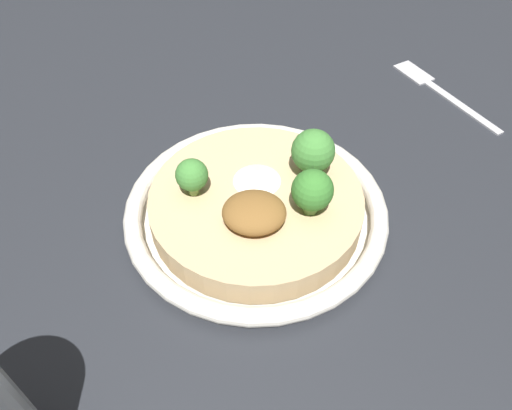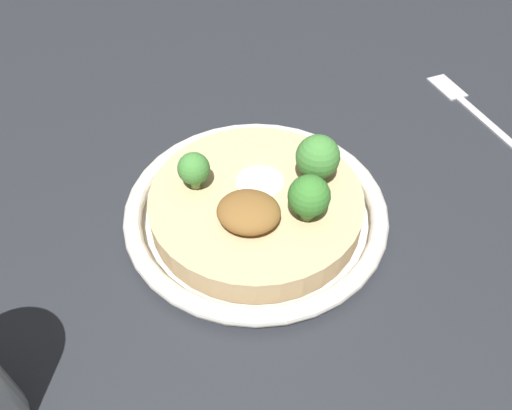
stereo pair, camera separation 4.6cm
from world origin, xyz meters
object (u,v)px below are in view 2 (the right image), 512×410
(risotto_bowl, at_px, (256,208))
(broccoli_back_right, at_px, (318,157))
(broccoli_front_right, at_px, (309,197))
(broccoli_left, at_px, (195,166))
(fork_utensil, at_px, (467,104))

(risotto_bowl, distance_m, broccoli_back_right, 0.07)
(broccoli_front_right, bearing_deg, broccoli_left, 168.97)
(broccoli_back_right, xyz_separation_m, fork_utensil, (0.16, 0.20, -0.06))
(risotto_bowl, bearing_deg, broccoli_left, 176.10)
(broccoli_left, relative_size, broccoli_back_right, 0.77)
(broccoli_left, height_order, fork_utensil, broccoli_left)
(risotto_bowl, xyz_separation_m, fork_utensil, (0.21, 0.23, -0.01))
(broccoli_left, distance_m, fork_utensil, 0.36)
(broccoli_back_right, height_order, fork_utensil, broccoli_back_right)
(risotto_bowl, xyz_separation_m, broccoli_left, (-0.06, 0.00, 0.04))
(broccoli_back_right, bearing_deg, broccoli_front_right, -92.12)
(risotto_bowl, distance_m, broccoli_left, 0.07)
(broccoli_front_right, distance_m, broccoli_left, 0.11)
(risotto_bowl, xyz_separation_m, broccoli_back_right, (0.05, 0.03, 0.05))
(risotto_bowl, relative_size, broccoli_back_right, 5.09)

